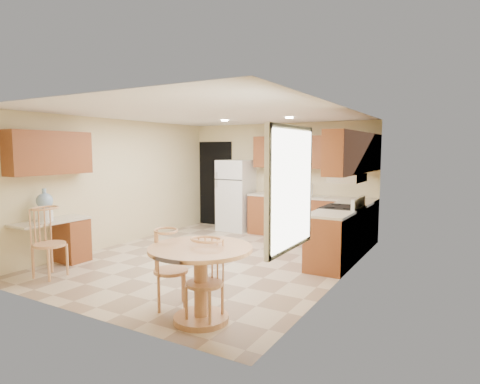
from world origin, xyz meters
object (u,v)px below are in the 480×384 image
Objects in this scene: stove at (342,232)px; chair_desk at (43,237)px; dining_table at (201,273)px; water_crock at (45,206)px; chair_table_a at (166,262)px; refrigerator at (236,195)px; chair_table_b at (200,275)px.

stove is 4.82m from chair_desk.
stove is at bearing 79.82° from dining_table.
stove is 0.95× the size of dining_table.
chair_table_a is at bearing -7.13° from water_crock.
refrigerator is 3.19× the size of water_crock.
chair_table_a reaches higher than dining_table.
chair_table_b is (0.05, -0.09, 0.01)m from dining_table.
chair_table_b is 2.92m from chair_desk.
chair_table_a is 2.82m from water_crock.
stove reaches higher than dining_table.
refrigerator is 3.14m from stove.
water_crock is (-3.92, -2.97, 0.54)m from stove.
stove is 2.09× the size of water_crock.
refrigerator is 1.52× the size of stove.
water_crock is at bearing -13.55° from chair_table_b.
chair_table_a reaches higher than chair_table_b.
dining_table is 0.10m from chair_table_b.
chair_table_a is at bearing -19.18° from chair_table_b.
refrigerator is at bearing -68.85° from chair_table_b.
refrigerator is at bearing 75.94° from water_crock.
water_crock is (-3.32, 0.41, 0.45)m from dining_table.
refrigerator is 5.14m from dining_table.
water_crock is at bearing -134.10° from chair_desk.
dining_table is at bearing -63.75° from refrigerator.
refrigerator reaches higher than chair_table_b.
chair_table_b is 0.89× the size of chair_desk.
dining_table is at bearing -65.56° from chair_table_b.
stove is 1.18× the size of chair_table_b.
stove is 1.16× the size of chair_table_a.
chair_desk is (-2.92, 0.14, 0.07)m from chair_table_b.
water_crock is at bearing 172.99° from dining_table.
chair_desk is (-3.47, -3.33, 0.16)m from stove.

